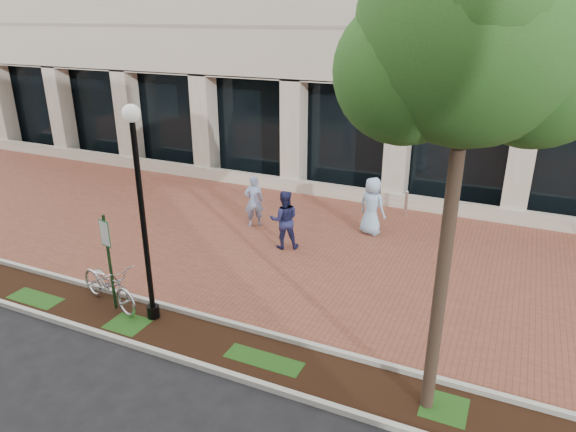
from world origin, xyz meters
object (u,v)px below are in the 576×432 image
at_px(lamppost, 141,206).
at_px(pedestrian_left, 254,201).
at_px(street_tree, 475,46).
at_px(pedestrian_mid, 284,220).
at_px(locked_bicycle, 109,284).
at_px(parking_sign, 108,251).
at_px(bollard, 406,203).
at_px(pedestrian_right, 372,206).

distance_m(lamppost, pedestrian_left, 6.06).
height_order(street_tree, pedestrian_mid, street_tree).
bearing_deg(pedestrian_mid, locked_bicycle, 35.57).
xyz_separation_m(pedestrian_left, pedestrian_mid, (1.59, -1.10, 0.03)).
height_order(parking_sign, bollard, parking_sign).
distance_m(pedestrian_right, bollard, 2.10).
distance_m(lamppost, street_tree, 7.04).
bearing_deg(pedestrian_left, parking_sign, 51.63).
distance_m(lamppost, bollard, 9.71).
height_order(pedestrian_left, bollard, pedestrian_left).
height_order(pedestrian_left, pedestrian_right, pedestrian_right).
distance_m(locked_bicycle, pedestrian_mid, 5.20).
bearing_deg(pedestrian_right, pedestrian_mid, 65.60).
bearing_deg(pedestrian_mid, lamppost, 49.20).
xyz_separation_m(locked_bicycle, pedestrian_mid, (2.36, 4.63, 0.32)).
xyz_separation_m(street_tree, pedestrian_left, (-6.69, 5.99, -5.17)).
relative_size(parking_sign, street_tree, 0.30).
bearing_deg(pedestrian_right, street_tree, 133.75).
bearing_deg(lamppost, bollard, 66.39).
bearing_deg(pedestrian_left, pedestrian_right, 162.17).
relative_size(street_tree, bollard, 8.44).
relative_size(lamppost, locked_bicycle, 2.28).
distance_m(lamppost, locked_bicycle, 2.49).
distance_m(locked_bicycle, pedestrian_right, 8.01).
height_order(locked_bicycle, pedestrian_mid, pedestrian_mid).
relative_size(street_tree, locked_bicycle, 3.70).
height_order(lamppost, bollard, lamppost).
distance_m(lamppost, pedestrian_right, 7.62).
distance_m(parking_sign, lamppost, 1.59).
xyz_separation_m(locked_bicycle, bollard, (5.04, 8.64, -0.08)).
xyz_separation_m(locked_bicycle, pedestrian_right, (4.37, 6.70, 0.36)).
bearing_deg(locked_bicycle, lamppost, -75.03).
distance_m(street_tree, bollard, 10.76).
relative_size(pedestrian_right, bollard, 1.97).
height_order(lamppost, pedestrian_left, lamppost).
xyz_separation_m(lamppost, bollard, (3.78, 8.66, -2.23)).
bearing_deg(bollard, street_tree, -74.79).
bearing_deg(bollard, parking_sign, -118.93).
xyz_separation_m(pedestrian_right, bollard, (0.66, 1.94, -0.44)).
distance_m(parking_sign, locked_bicycle, 0.98).
xyz_separation_m(pedestrian_mid, bollard, (2.68, 4.01, -0.41)).
relative_size(lamppost, pedestrian_right, 2.64).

